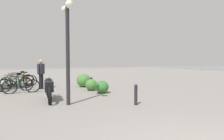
# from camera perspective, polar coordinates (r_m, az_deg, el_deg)

# --- Properties ---
(lamppost) EXTENTS (0.98, 0.28, 3.73)m
(lamppost) POSITION_cam_1_polar(r_m,az_deg,el_deg) (6.86, -13.95, 10.17)
(lamppost) COLOR #232328
(lamppost) RESTS_ON ground
(motorcycle) EXTENTS (2.17, 0.45, 1.06)m
(motorcycle) POSITION_cam_1_polar(r_m,az_deg,el_deg) (7.90, -19.48, -5.50)
(motorcycle) COLOR black
(motorcycle) RESTS_ON ground
(bicycle_black) EXTENTS (0.12, 1.77, 0.95)m
(bicycle_black) POSITION_cam_1_polar(r_m,az_deg,el_deg) (10.22, -26.91, -4.58)
(bicycle_black) COLOR black
(bicycle_black) RESTS_ON ground
(bicycle_teal) EXTENTS (0.12, 1.77, 0.95)m
(bicycle_teal) POSITION_cam_1_polar(r_m,az_deg,el_deg) (11.02, -28.33, -4.09)
(bicycle_teal) COLOR black
(bicycle_teal) RESTS_ON ground
(bicycle_orange) EXTENTS (0.48, 1.73, 0.95)m
(bicycle_orange) POSITION_cam_1_polar(r_m,az_deg,el_deg) (12.08, -28.28, -3.50)
(bicycle_orange) COLOR black
(bicycle_orange) RESTS_ON ground
(bicycle_yellow) EXTENTS (0.30, 1.76, 0.95)m
(bicycle_yellow) POSITION_cam_1_polar(r_m,az_deg,el_deg) (12.99, -26.59, -3.04)
(bicycle_yellow) COLOR black
(bicycle_yellow) RESTS_ON ground
(bicycle_silver) EXTENTS (0.19, 1.77, 0.95)m
(bicycle_silver) POSITION_cam_1_polar(r_m,az_deg,el_deg) (13.19, -27.29, -2.97)
(bicycle_silver) COLOR black
(bicycle_silver) RESTS_ON ground
(bicycle_white) EXTENTS (0.18, 1.77, 0.95)m
(bicycle_white) POSITION_cam_1_polar(r_m,az_deg,el_deg) (13.99, -27.33, -2.65)
(bicycle_white) COLOR black
(bicycle_white) RESTS_ON ground
(pedestrian) EXTENTS (0.52, 0.43, 1.71)m
(pedestrian) POSITION_cam_1_polar(r_m,az_deg,el_deg) (11.23, -21.66, -0.57)
(pedestrian) COLOR black
(pedestrian) RESTS_ON ground
(bollard_near) EXTENTS (0.13, 0.13, 0.77)m
(bollard_near) POSITION_cam_1_polar(r_m,az_deg,el_deg) (6.75, 7.59, -7.61)
(bollard_near) COLOR #232328
(bollard_near) RESTS_ON ground
(bollard_mid) EXTENTS (0.13, 0.13, 0.66)m
(bollard_mid) POSITION_cam_1_polar(r_m,az_deg,el_deg) (10.95, -6.55, -3.87)
(bollard_mid) COLOR #232328
(bollard_mid) RESTS_ON ground
(shrub_low) EXTENTS (0.74, 0.66, 0.62)m
(shrub_low) POSITION_cam_1_polar(r_m,az_deg,el_deg) (9.16, -3.19, -5.39)
(shrub_low) COLOR #387533
(shrub_low) RESTS_ON ground
(shrub_round) EXTENTS (0.74, 0.66, 0.63)m
(shrub_round) POSITION_cam_1_polar(r_m,az_deg,el_deg) (10.04, -6.59, -4.67)
(shrub_round) COLOR #477F38
(shrub_round) RESTS_ON ground
(shrub_wide) EXTENTS (0.96, 0.87, 0.82)m
(shrub_wide) POSITION_cam_1_polar(r_m,az_deg,el_deg) (11.47, -9.02, -3.26)
(shrub_wide) COLOR #477F38
(shrub_wide) RESTS_ON ground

